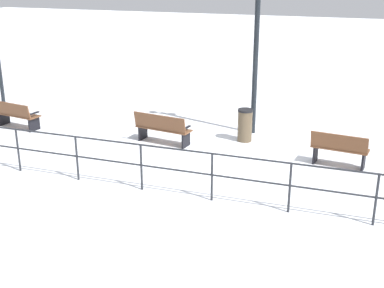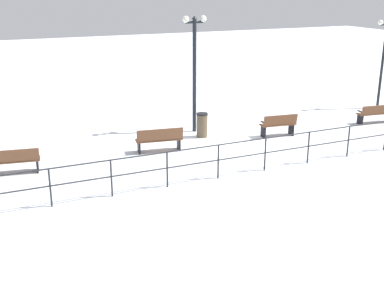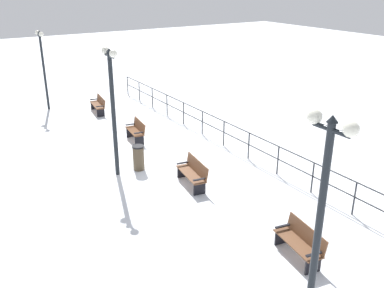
% 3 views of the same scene
% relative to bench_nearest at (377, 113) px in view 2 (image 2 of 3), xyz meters
% --- Properties ---
extents(ground_plane, '(80.00, 80.00, 0.00)m').
position_rel_bench_nearest_xyz_m(ground_plane, '(0.17, 7.25, -0.45)').
color(ground_plane, white).
rests_on(ground_plane, ground).
extents(bench_nearest, '(0.69, 1.70, 0.84)m').
position_rel_bench_nearest_xyz_m(bench_nearest, '(0.00, 0.00, 0.00)').
color(bench_nearest, brown).
rests_on(bench_nearest, ground).
extents(bench_second, '(0.66, 1.44, 0.91)m').
position_rel_bench_nearest_xyz_m(bench_second, '(0.08, 4.84, 0.03)').
color(bench_second, brown).
rests_on(bench_second, ground).
extents(bench_third, '(0.76, 1.69, 0.90)m').
position_rel_bench_nearest_xyz_m(bench_third, '(0.21, 9.68, 0.02)').
color(bench_third, brown).
rests_on(bench_third, ground).
extents(bench_fourth, '(0.78, 1.58, 0.86)m').
position_rel_bench_nearest_xyz_m(bench_fourth, '(0.04, 14.52, -0.01)').
color(bench_fourth, brown).
rests_on(bench_fourth, ground).
extents(lamppost_near, '(0.24, 1.03, 4.13)m').
position_rel_bench_nearest_xyz_m(lamppost_near, '(2.08, -2.05, 2.27)').
color(lamppost_near, black).
rests_on(lamppost_near, ground).
extents(lamppost_middle, '(0.26, 0.97, 4.52)m').
position_rel_bench_nearest_xyz_m(lamppost_middle, '(2.08, 7.50, 2.44)').
color(lamppost_middle, black).
rests_on(lamppost_middle, ground).
extents(waterfront_railing, '(0.05, 19.90, 1.10)m').
position_rel_bench_nearest_xyz_m(waterfront_railing, '(-2.83, 7.25, 0.28)').
color(waterfront_railing, '#26282D').
rests_on(waterfront_railing, ground).
extents(trash_bin, '(0.43, 0.43, 0.95)m').
position_rel_bench_nearest_xyz_m(trash_bin, '(1.25, 7.55, 0.02)').
color(trash_bin, brown).
rests_on(trash_bin, ground).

